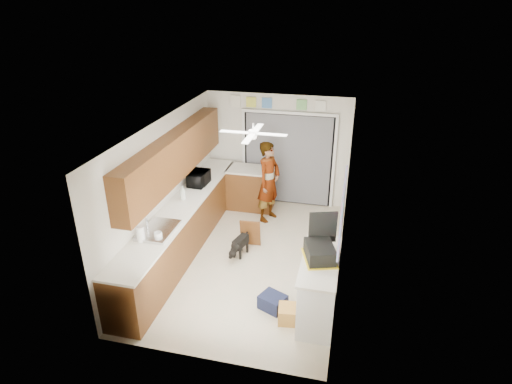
# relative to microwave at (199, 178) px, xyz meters

# --- Properties ---
(floor) EXTENTS (5.00, 5.00, 0.00)m
(floor) POSITION_rel_microwave_xyz_m (1.30, -0.92, -1.08)
(floor) COLOR #C0B59B
(floor) RESTS_ON ground
(ceiling) EXTENTS (5.00, 5.00, 0.00)m
(ceiling) POSITION_rel_microwave_xyz_m (1.30, -0.92, 1.42)
(ceiling) COLOR white
(ceiling) RESTS_ON ground
(wall_back) EXTENTS (3.20, 0.00, 3.20)m
(wall_back) POSITION_rel_microwave_xyz_m (1.30, 1.58, 0.17)
(wall_back) COLOR silver
(wall_back) RESTS_ON ground
(wall_front) EXTENTS (3.20, 0.00, 3.20)m
(wall_front) POSITION_rel_microwave_xyz_m (1.30, -3.42, 0.17)
(wall_front) COLOR silver
(wall_front) RESTS_ON ground
(wall_left) EXTENTS (0.00, 5.00, 5.00)m
(wall_left) POSITION_rel_microwave_xyz_m (-0.30, -0.92, 0.17)
(wall_left) COLOR silver
(wall_left) RESTS_ON ground
(wall_right) EXTENTS (0.00, 5.00, 5.00)m
(wall_right) POSITION_rel_microwave_xyz_m (2.90, -0.92, 0.17)
(wall_right) COLOR silver
(wall_right) RESTS_ON ground
(left_base_cabinets) EXTENTS (0.60, 4.80, 0.90)m
(left_base_cabinets) POSITION_rel_microwave_xyz_m (0.00, -0.92, -0.63)
(left_base_cabinets) COLOR brown
(left_base_cabinets) RESTS_ON floor
(left_countertop) EXTENTS (0.62, 4.80, 0.04)m
(left_countertop) POSITION_rel_microwave_xyz_m (0.01, -0.92, -0.16)
(left_countertop) COLOR white
(left_countertop) RESTS_ON left_base_cabinets
(upper_cabinets) EXTENTS (0.32, 4.00, 0.80)m
(upper_cabinets) POSITION_rel_microwave_xyz_m (-0.14, -0.72, 0.72)
(upper_cabinets) COLOR brown
(upper_cabinets) RESTS_ON wall_left
(sink_basin) EXTENTS (0.50, 0.76, 0.06)m
(sink_basin) POSITION_rel_microwave_xyz_m (0.01, -1.92, -0.12)
(sink_basin) COLOR silver
(sink_basin) RESTS_ON left_countertop
(faucet) EXTENTS (0.03, 0.03, 0.22)m
(faucet) POSITION_rel_microwave_xyz_m (-0.18, -1.92, -0.03)
(faucet) COLOR silver
(faucet) RESTS_ON left_countertop
(peninsula_base) EXTENTS (1.00, 0.60, 0.90)m
(peninsula_base) POSITION_rel_microwave_xyz_m (0.80, 1.08, -0.63)
(peninsula_base) COLOR brown
(peninsula_base) RESTS_ON floor
(peninsula_top) EXTENTS (1.04, 0.64, 0.04)m
(peninsula_top) POSITION_rel_microwave_xyz_m (0.80, 1.08, -0.16)
(peninsula_top) COLOR white
(peninsula_top) RESTS_ON peninsula_base
(back_opening_recess) EXTENTS (2.00, 0.06, 2.10)m
(back_opening_recess) POSITION_rel_microwave_xyz_m (1.55, 1.55, -0.03)
(back_opening_recess) COLOR black
(back_opening_recess) RESTS_ON wall_back
(curtain_panel) EXTENTS (1.90, 0.03, 2.05)m
(curtain_panel) POSITION_rel_microwave_xyz_m (1.55, 1.51, -0.03)
(curtain_panel) COLOR gray
(curtain_panel) RESTS_ON wall_back
(door_trim_left) EXTENTS (0.06, 0.04, 2.10)m
(door_trim_left) POSITION_rel_microwave_xyz_m (0.53, 1.52, -0.03)
(door_trim_left) COLOR white
(door_trim_left) RESTS_ON wall_back
(door_trim_right) EXTENTS (0.06, 0.04, 2.10)m
(door_trim_right) POSITION_rel_microwave_xyz_m (2.57, 1.52, -0.03)
(door_trim_right) COLOR white
(door_trim_right) RESTS_ON wall_back
(door_trim_head) EXTENTS (2.10, 0.04, 0.06)m
(door_trim_head) POSITION_rel_microwave_xyz_m (1.55, 1.52, 1.04)
(door_trim_head) COLOR white
(door_trim_head) RESTS_ON wall_back
(header_frame_0) EXTENTS (0.22, 0.02, 0.22)m
(header_frame_0) POSITION_rel_microwave_xyz_m (0.70, 1.55, 1.22)
(header_frame_0) COLOR #D4D747
(header_frame_0) RESTS_ON wall_back
(header_frame_1) EXTENTS (0.22, 0.02, 0.22)m
(header_frame_1) POSITION_rel_microwave_xyz_m (1.05, 1.55, 1.22)
(header_frame_1) COLOR #4A82C6
(header_frame_1) RESTS_ON wall_back
(header_frame_3) EXTENTS (0.22, 0.02, 0.22)m
(header_frame_3) POSITION_rel_microwave_xyz_m (1.80, 1.55, 1.22)
(header_frame_3) COLOR #77C16E
(header_frame_3) RESTS_ON wall_back
(header_frame_4) EXTENTS (0.22, 0.02, 0.22)m
(header_frame_4) POSITION_rel_microwave_xyz_m (2.20, 1.55, 1.22)
(header_frame_4) COLOR white
(header_frame_4) RESTS_ON wall_back
(route66_sign) EXTENTS (0.22, 0.02, 0.26)m
(route66_sign) POSITION_rel_microwave_xyz_m (0.35, 1.55, 1.22)
(route66_sign) COLOR silver
(route66_sign) RESTS_ON wall_back
(right_counter_base) EXTENTS (0.50, 1.40, 0.90)m
(right_counter_base) POSITION_rel_microwave_xyz_m (2.65, -2.12, -0.63)
(right_counter_base) COLOR white
(right_counter_base) RESTS_ON floor
(right_counter_top) EXTENTS (0.54, 1.44, 0.04)m
(right_counter_top) POSITION_rel_microwave_xyz_m (2.64, -2.12, -0.16)
(right_counter_top) COLOR white
(right_counter_top) RESTS_ON right_counter_base
(abstract_painting) EXTENTS (0.03, 1.15, 0.95)m
(abstract_painting) POSITION_rel_microwave_xyz_m (2.88, -1.92, 0.57)
(abstract_painting) COLOR #FE5DC9
(abstract_painting) RESTS_ON wall_right
(ceiling_fan) EXTENTS (1.14, 1.14, 0.24)m
(ceiling_fan) POSITION_rel_microwave_xyz_m (1.30, -0.72, 1.24)
(ceiling_fan) COLOR white
(ceiling_fan) RESTS_ON ceiling
(microwave) EXTENTS (0.36, 0.51, 0.27)m
(microwave) POSITION_rel_microwave_xyz_m (0.00, 0.00, 0.00)
(microwave) COLOR black
(microwave) RESTS_ON left_countertop
(soap_bottle) EXTENTS (0.14, 0.14, 0.27)m
(soap_bottle) POSITION_rel_microwave_xyz_m (-0.05, -0.72, -0.00)
(soap_bottle) COLOR silver
(soap_bottle) RESTS_ON left_countertop
(cup) EXTENTS (0.16, 0.16, 0.10)m
(cup) POSITION_rel_microwave_xyz_m (0.10, -2.11, -0.09)
(cup) COLOR white
(cup) RESTS_ON left_countertop
(paper_towel_roll) EXTENTS (0.15, 0.15, 0.26)m
(paper_towel_roll) POSITION_rel_microwave_xyz_m (-0.11, -2.26, -0.01)
(paper_towel_roll) COLOR white
(paper_towel_roll) RESTS_ON left_countertop
(suitcase) EXTENTS (0.52, 0.61, 0.22)m
(suitcase) POSITION_rel_microwave_xyz_m (2.62, -2.11, -0.03)
(suitcase) COLOR black
(suitcase) RESTS_ON right_counter_top
(suitcase_rim) EXTENTS (0.60, 0.69, 0.02)m
(suitcase_rim) POSITION_rel_microwave_xyz_m (2.62, -2.11, -0.14)
(suitcase_rim) COLOR yellow
(suitcase_rim) RESTS_ON suitcase
(suitcase_lid) EXTENTS (0.41, 0.16, 0.50)m
(suitcase_lid) POSITION_rel_microwave_xyz_m (2.62, -1.82, 0.22)
(suitcase_lid) COLOR black
(suitcase_lid) RESTS_ON suitcase
(cardboard_box) EXTENTS (0.44, 0.35, 0.25)m
(cardboard_box) POSITION_rel_microwave_xyz_m (2.30, -2.44, -0.95)
(cardboard_box) COLOR gold
(cardboard_box) RESTS_ON floor
(navy_crate) EXTENTS (0.47, 0.44, 0.23)m
(navy_crate) POSITION_rel_microwave_xyz_m (1.97, -2.22, -0.96)
(navy_crate) COLOR black
(navy_crate) RESTS_ON floor
(cabinet_door_panel) EXTENTS (0.40, 0.17, 0.57)m
(cabinet_door_panel) POSITION_rel_microwave_xyz_m (1.20, -0.56, -0.79)
(cabinet_door_panel) COLOR brown
(cabinet_door_panel) RESTS_ON floor
(man) EXTENTS (0.62, 0.74, 1.74)m
(man) POSITION_rel_microwave_xyz_m (1.30, 0.63, -0.21)
(man) COLOR white
(man) RESTS_ON floor
(dog) EXTENTS (0.35, 0.56, 0.41)m
(dog) POSITION_rel_microwave_xyz_m (1.10, -0.89, -0.87)
(dog) COLOR black
(dog) RESTS_ON floor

